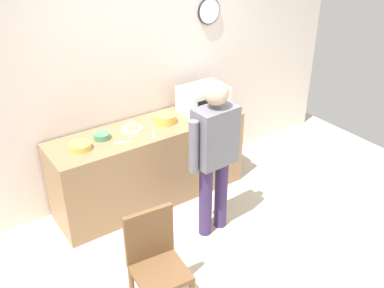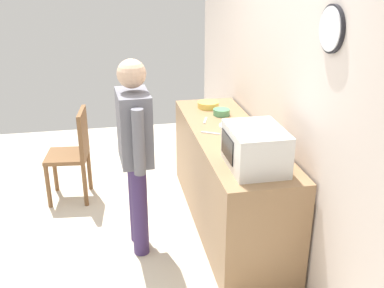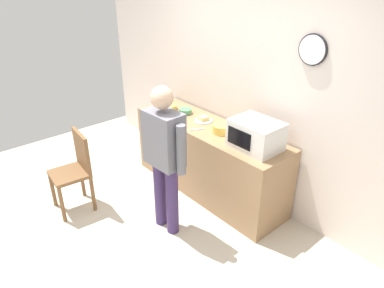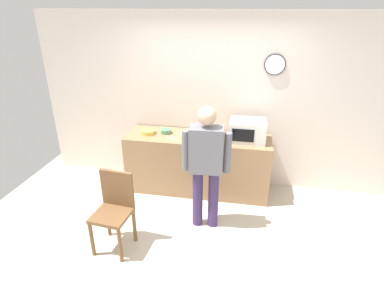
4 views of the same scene
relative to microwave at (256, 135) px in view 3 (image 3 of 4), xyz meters
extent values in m
plane|color=beige|center=(-0.53, -1.21, -1.04)|extent=(6.00, 6.00, 0.00)
cube|color=silver|center=(-0.53, 0.39, 0.26)|extent=(5.40, 0.10, 2.60)
cylinder|color=white|center=(0.30, 0.33, 0.87)|extent=(0.27, 0.03, 0.27)
cylinder|color=black|center=(0.30, 0.33, 0.87)|extent=(0.29, 0.02, 0.29)
cube|color=#93704C|center=(-0.71, 0.01, -0.59)|extent=(2.13, 0.62, 0.89)
cube|color=silver|center=(0.00, 0.00, 0.00)|extent=(0.50, 0.38, 0.30)
cube|color=black|center=(-0.06, -0.19, 0.00)|extent=(0.30, 0.01, 0.18)
cylinder|color=white|center=(-0.87, 0.07, -0.14)|extent=(0.22, 0.22, 0.01)
cube|color=#D6BA72|center=(-0.87, 0.07, -0.11)|extent=(0.13, 0.13, 0.05)
cylinder|color=gold|center=(-1.46, -0.01, -0.12)|extent=(0.22, 0.22, 0.06)
cylinder|color=gold|center=(-0.49, 0.01, -0.10)|extent=(0.23, 0.23, 0.10)
cylinder|color=#4C8E60|center=(-1.21, 0.06, -0.12)|extent=(0.16, 0.16, 0.06)
cube|color=silver|center=(-1.07, -0.13, -0.15)|extent=(0.17, 0.07, 0.01)
cube|color=silver|center=(-0.73, -0.15, -0.15)|extent=(0.10, 0.16, 0.01)
cylinder|color=#3A2959|center=(-0.37, -0.82, -0.63)|extent=(0.13, 0.13, 0.80)
cylinder|color=#3A2959|center=(-0.57, -0.83, -0.63)|extent=(0.13, 0.13, 0.80)
cube|color=slate|center=(-0.47, -0.83, 0.05)|extent=(0.41, 0.26, 0.56)
cylinder|color=slate|center=(-0.22, -0.82, 0.02)|extent=(0.09, 0.09, 0.51)
cylinder|color=slate|center=(-0.72, -0.84, 0.02)|extent=(0.09, 0.09, 0.51)
sphere|color=#D1A889|center=(-0.47, -0.83, 0.47)|extent=(0.22, 0.22, 0.22)
cylinder|color=brown|center=(-1.65, -1.61, -0.81)|extent=(0.04, 0.04, 0.45)
cylinder|color=brown|center=(-1.30, -1.65, -0.81)|extent=(0.04, 0.04, 0.45)
cylinder|color=brown|center=(-1.62, -1.26, -0.81)|extent=(0.04, 0.04, 0.45)
cylinder|color=brown|center=(-1.26, -1.30, -0.81)|extent=(0.04, 0.04, 0.45)
cube|color=brown|center=(-1.46, -1.45, -0.57)|extent=(0.44, 0.44, 0.04)
cube|color=brown|center=(-1.44, -1.28, -0.32)|extent=(0.40, 0.08, 0.45)
camera|label=1|loc=(-2.65, -3.61, 1.93)|focal=40.94mm
camera|label=2|loc=(2.85, -1.01, 1.25)|focal=42.29mm
camera|label=3|loc=(2.04, -2.63, 1.57)|focal=33.04mm
camera|label=4|loc=(-0.03, -4.14, 1.61)|focal=29.12mm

